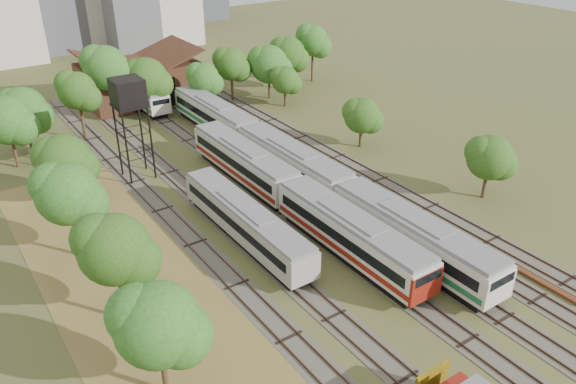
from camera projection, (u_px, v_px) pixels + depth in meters
ground at (442, 300)px, 42.66m from camera, size 240.00×240.00×0.00m
dry_grass_patch at (180, 332)px, 39.46m from camera, size 14.00×60.00×0.04m
tracks at (260, 180)px, 60.49m from camera, size 24.60×80.00×0.19m
railcar_red_set at (291, 195)px, 53.22m from camera, size 3.18×34.58×3.93m
railcar_green_set at (293, 164)px, 59.17m from camera, size 3.23×52.08×4.00m
railcar_rear at (139, 92)px, 81.45m from camera, size 2.89×16.08×3.57m
old_grey_coach at (246, 222)px, 49.13m from camera, size 2.82×18.00×3.49m
water_tower at (128, 95)px, 57.08m from camera, size 3.15×3.15×10.91m
rail_pile_near at (531, 276)px, 45.08m from camera, size 0.58×8.64×0.29m
rail_pile_far at (458, 234)px, 50.66m from camera, size 0.54×8.66×0.28m
maintenance_shed at (140, 81)px, 82.95m from camera, size 16.45×11.55×7.58m
tree_band_left at (84, 207)px, 44.44m from camera, size 8.23×57.36×8.59m
tree_band_far at (186, 71)px, 77.45m from camera, size 49.94×11.06×9.91m
tree_band_right at (379, 118)px, 65.59m from camera, size 6.09×38.64×6.69m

